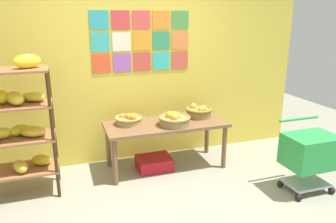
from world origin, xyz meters
name	(u,v)px	position (x,y,z in m)	size (l,w,h in m)	color
ground	(175,223)	(0.00, 0.00, 0.00)	(9.30, 9.30, 0.00)	gray
back_wall_with_art	(132,55)	(0.00, 1.68, 1.45)	(4.94, 0.07, 2.89)	gold
banana_shelf_unit	(11,118)	(-1.47, 1.07, 0.90)	(0.91, 0.49, 1.57)	#38210E
display_table	(166,128)	(0.31, 1.20, 0.55)	(1.56, 0.65, 0.62)	brown
fruit_basket_left	(129,119)	(-0.15, 1.31, 0.68)	(0.35, 0.35, 0.14)	#A88A4B
fruit_basket_right	(174,119)	(0.38, 1.09, 0.70)	(0.41, 0.41, 0.18)	olive
fruit_basket_centre	(199,111)	(0.82, 1.31, 0.70)	(0.36, 0.36, 0.17)	olive
produce_crate_under_table	(154,163)	(0.14, 1.19, 0.08)	(0.44, 0.35, 0.16)	#AE1520
shopping_cart	(310,153)	(1.65, 0.11, 0.47)	(0.56, 0.46, 0.81)	black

